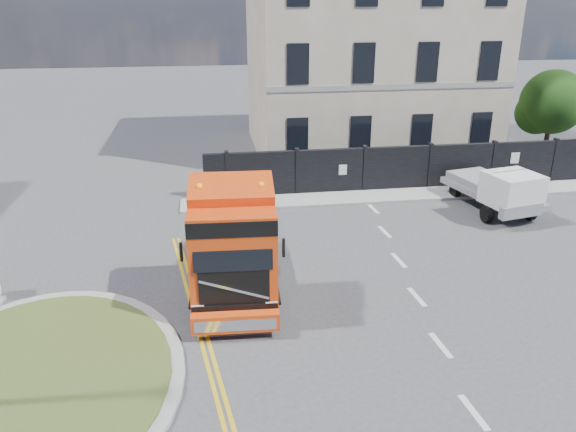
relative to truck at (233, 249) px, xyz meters
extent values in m
plane|color=#424244|center=(2.25, -0.24, -1.59)|extent=(120.00, 120.00, 0.00)
cylinder|color=gray|center=(-4.75, -3.24, -1.53)|extent=(6.80, 6.80, 0.12)
cylinder|color=#374D1F|center=(-4.75, -3.24, -1.45)|extent=(6.20, 6.20, 0.05)
cube|color=black|center=(8.25, 8.76, -0.59)|extent=(18.00, 0.25, 2.00)
cube|color=beige|center=(8.25, 16.26, 3.91)|extent=(12.00, 10.00, 11.00)
cylinder|color=#382619|center=(16.75, 11.76, -0.39)|extent=(0.24, 0.24, 2.40)
sphere|color=black|center=(16.75, 11.76, 1.61)|extent=(3.20, 3.20, 3.20)
sphere|color=black|center=(16.25, 12.16, 1.01)|extent=(2.20, 2.20, 2.20)
cube|color=gray|center=(8.25, 7.86, -1.53)|extent=(20.00, 1.60, 0.12)
cube|color=black|center=(0.05, 0.99, -0.92)|extent=(2.47, 5.70, 0.40)
cube|color=#E74210|center=(-0.03, -0.56, 0.32)|extent=(2.34, 2.42, 2.48)
cube|color=#E74210|center=(0.02, 0.37, 1.34)|extent=(2.26, 0.92, 1.24)
cube|color=black|center=(-0.09, -1.69, 0.67)|extent=(1.95, 0.16, 0.93)
cube|color=#E74210|center=(-0.11, -1.98, -1.10)|extent=(2.23, 0.43, 0.49)
cylinder|color=black|center=(-1.03, -1.22, -1.13)|extent=(0.33, 0.94, 0.92)
cylinder|color=gray|center=(-1.03, -1.22, -1.13)|extent=(0.35, 0.52, 0.51)
cylinder|color=black|center=(0.89, -1.32, -1.13)|extent=(0.33, 0.94, 0.92)
cylinder|color=gray|center=(0.89, -1.32, -1.13)|extent=(0.35, 0.52, 0.51)
cylinder|color=black|center=(-0.85, 1.93, -1.13)|extent=(0.33, 0.94, 0.92)
cylinder|color=gray|center=(-0.85, 1.93, -1.13)|extent=(0.35, 0.52, 0.51)
cylinder|color=black|center=(1.06, 1.82, -1.13)|extent=(0.33, 0.94, 0.92)
cylinder|color=gray|center=(1.06, 1.82, -1.13)|extent=(0.35, 0.52, 0.51)
cylinder|color=black|center=(-0.80, 2.99, -1.13)|extent=(0.33, 0.94, 0.92)
cylinder|color=gray|center=(-0.80, 2.99, -1.13)|extent=(0.35, 0.52, 0.51)
cylinder|color=black|center=(1.12, 2.89, -1.13)|extent=(0.33, 0.94, 0.92)
cylinder|color=gray|center=(1.12, 2.89, -1.13)|extent=(0.35, 0.52, 0.51)
cube|color=gray|center=(10.83, 5.95, -0.93)|extent=(2.68, 4.82, 0.24)
cube|color=silver|center=(10.83, 4.53, -0.31)|extent=(2.11, 2.04, 1.23)
cylinder|color=black|center=(9.93, 4.53, -1.26)|extent=(0.24, 0.66, 0.66)
cylinder|color=black|center=(11.73, 4.53, -1.26)|extent=(0.24, 0.66, 0.66)
cylinder|color=black|center=(9.93, 7.38, -1.26)|extent=(0.24, 0.66, 0.66)
cylinder|color=black|center=(11.73, 7.38, -1.26)|extent=(0.24, 0.66, 0.66)
camera|label=1|loc=(-0.63, -14.16, 6.49)|focal=35.00mm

